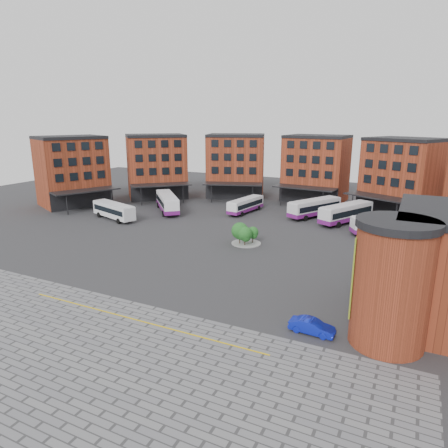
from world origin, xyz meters
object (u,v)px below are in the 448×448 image
at_px(bus_f, 386,225).
at_px(blue_car, 312,326).
at_px(bus_e, 346,213).
at_px(bus_c, 246,205).
at_px(tree_island, 244,233).
at_px(bus_d, 315,207).
at_px(bus_b, 167,202).
at_px(bus_a, 114,210).

bearing_deg(bus_f, blue_car, -34.30).
bearing_deg(bus_e, bus_c, -151.80).
height_order(bus_c, bus_e, bus_e).
height_order(tree_island, bus_e, bus_e).
bearing_deg(bus_c, bus_f, -1.60).
relative_size(tree_island, bus_f, 0.41).
distance_m(bus_c, bus_d, 13.34).
distance_m(bus_b, bus_f, 40.78).
xyz_separation_m(tree_island, bus_e, (11.39, 19.68, 0.11)).
xyz_separation_m(tree_island, bus_a, (-27.68, 3.62, 0.07)).
distance_m(tree_island, bus_a, 27.92).
height_order(tree_island, bus_b, bus_b).
bearing_deg(bus_b, bus_e, -31.43).
bearing_deg(blue_car, bus_e, 8.02).
height_order(tree_island, blue_car, tree_island).
bearing_deg(bus_b, bus_a, -160.60).
bearing_deg(blue_car, bus_b, 50.45).
xyz_separation_m(bus_a, bus_d, (32.92, 18.18, 0.01)).
height_order(bus_e, bus_f, bus_e).
distance_m(tree_island, bus_d, 22.42).
relative_size(bus_a, bus_f, 1.03).
relative_size(bus_d, blue_car, 2.97).
bearing_deg(bus_d, blue_car, -48.30).
distance_m(bus_c, blue_car, 46.16).
height_order(bus_a, blue_car, bus_a).
relative_size(bus_f, blue_car, 2.68).
height_order(bus_d, blue_car, bus_d).
bearing_deg(tree_island, bus_d, 76.50).
height_order(bus_c, blue_car, bus_c).
bearing_deg(bus_a, tree_island, -79.11).
bearing_deg(bus_a, bus_d, -42.74).
bearing_deg(blue_car, bus_f, -2.54).
distance_m(tree_island, bus_e, 22.73).
bearing_deg(bus_d, bus_e, 9.32).
height_order(bus_b, bus_e, bus_b).
xyz_separation_m(bus_a, bus_b, (5.30, 9.73, 0.10)).
bearing_deg(bus_a, bus_b, -10.22).
bearing_deg(bus_e, bus_a, -130.60).
xyz_separation_m(bus_c, blue_car, (23.15, -39.92, -0.89)).
xyz_separation_m(tree_island, bus_f, (18.38, 14.48, -0.09)).
bearing_deg(bus_d, bus_c, -140.78).
bearing_deg(tree_island, blue_car, -53.47).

